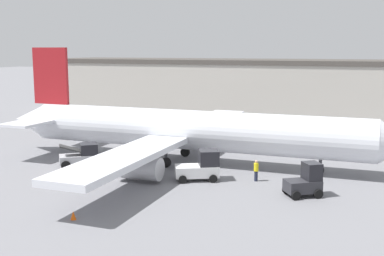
# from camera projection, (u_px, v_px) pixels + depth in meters

# --- Properties ---
(ground_plane) EXTENTS (400.00, 400.00, 0.00)m
(ground_plane) POSITION_uv_depth(u_px,v_px,m) (192.00, 163.00, 45.18)
(ground_plane) COLOR slate
(terminal_building) EXTENTS (99.97, 14.56, 9.01)m
(terminal_building) POSITION_uv_depth(u_px,v_px,m) (356.00, 91.00, 70.44)
(terminal_building) COLOR #ADA89E
(terminal_building) RESTS_ON ground_plane
(airplane) EXTENTS (39.57, 36.58, 10.75)m
(airplane) POSITION_uv_depth(u_px,v_px,m) (182.00, 130.00, 45.02)
(airplane) COLOR silver
(airplane) RESTS_ON ground_plane
(ground_crew_worker) EXTENTS (0.38, 0.38, 1.73)m
(ground_crew_worker) POSITION_uv_depth(u_px,v_px,m) (256.00, 170.00, 38.84)
(ground_crew_worker) COLOR #1E2338
(ground_crew_worker) RESTS_ON ground_plane
(baggage_tug) EXTENTS (3.94, 3.32, 2.47)m
(baggage_tug) POSITION_uv_depth(u_px,v_px,m) (201.00, 167.00, 39.14)
(baggage_tug) COLOR silver
(baggage_tug) RESTS_ON ground_plane
(belt_loader_truck) EXTENTS (3.79, 3.64, 2.11)m
(belt_loader_truck) POSITION_uv_depth(u_px,v_px,m) (81.00, 155.00, 43.62)
(belt_loader_truck) COLOR #B2B2B7
(belt_loader_truck) RESTS_ON ground_plane
(pushback_tug) EXTENTS (3.00, 2.87, 2.46)m
(pushback_tug) POSITION_uv_depth(u_px,v_px,m) (306.00, 181.00, 34.85)
(pushback_tug) COLOR #2D2D33
(pushback_tug) RESTS_ON ground_plane
(safety_cone_near) EXTENTS (0.36, 0.36, 0.55)m
(safety_cone_near) POSITION_uv_depth(u_px,v_px,m) (73.00, 215.00, 30.08)
(safety_cone_near) COLOR #EF590F
(safety_cone_near) RESTS_ON ground_plane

